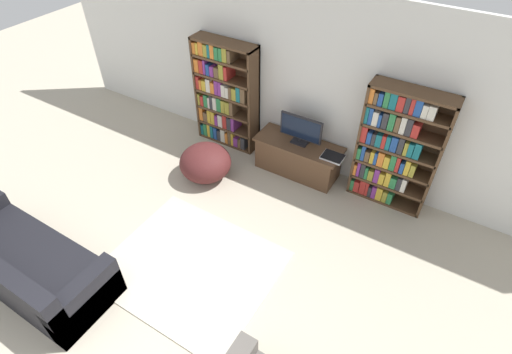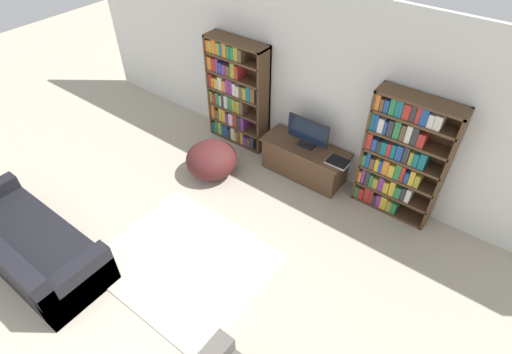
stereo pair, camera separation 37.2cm
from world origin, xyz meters
TOP-DOWN VIEW (x-y plane):
  - wall_back at (0.00, 4.23)m, footprint 8.80×0.06m
  - bookshelf_left at (-1.32, 4.04)m, footprint 1.03×0.30m
  - bookshelf_right at (1.34, 4.05)m, footprint 1.03×0.30m
  - tv_stand at (0.07, 3.92)m, footprint 1.29×0.50m
  - television at (0.07, 3.94)m, footprint 0.64×0.16m
  - laptop at (0.62, 3.86)m, footprint 0.30×0.24m
  - area_rug at (-0.21, 1.67)m, footprint 1.95×1.65m
  - couch_left_sectional at (-1.69, 0.58)m, footprint 2.10×0.85m
  - beanbag_ottoman at (-1.04, 3.11)m, footprint 0.76×0.76m

SIDE VIEW (x-z plane):
  - area_rug at x=-0.21m, z-range 0.00..0.02m
  - beanbag_ottoman at x=-1.04m, z-range 0.00..0.52m
  - couch_left_sectional at x=-1.69m, z-range -0.12..0.64m
  - tv_stand at x=0.07m, z-range 0.00..0.53m
  - laptop at x=0.62m, z-range 0.52..0.55m
  - television at x=0.07m, z-range 0.54..0.97m
  - bookshelf_left at x=-1.32m, z-range -0.02..1.70m
  - bookshelf_right at x=1.34m, z-range 0.02..1.74m
  - wall_back at x=0.00m, z-range 0.00..2.60m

